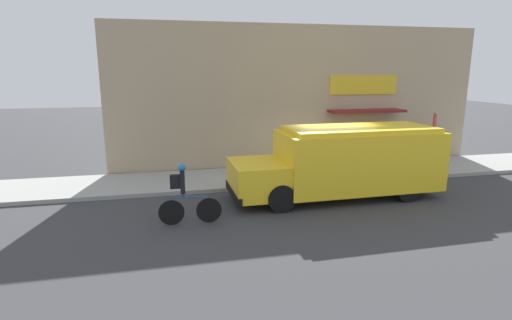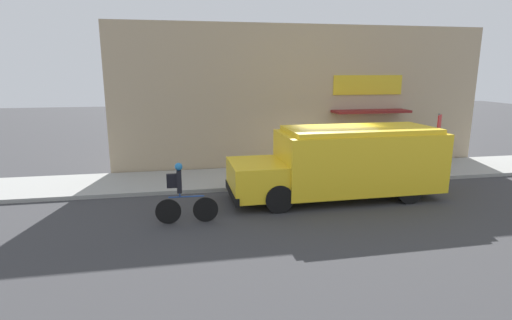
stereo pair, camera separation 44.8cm
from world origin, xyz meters
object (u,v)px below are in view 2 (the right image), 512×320
cyclist (182,195)px  trash_bin (407,157)px  stop_sign_post (438,134)px  school_bus (345,162)px

cyclist → trash_bin: size_ratio=1.97×
trash_bin → stop_sign_post: bearing=-72.6°
school_bus → trash_bin: bearing=35.7°
trash_bin → school_bus: bearing=-143.4°
school_bus → trash_bin: school_bus is taller
school_bus → trash_bin: size_ratio=7.92×
school_bus → cyclist: size_ratio=4.02×
stop_sign_post → trash_bin: stop_sign_post is taller
school_bus → trash_bin: 4.95m
cyclist → stop_sign_post: size_ratio=0.72×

